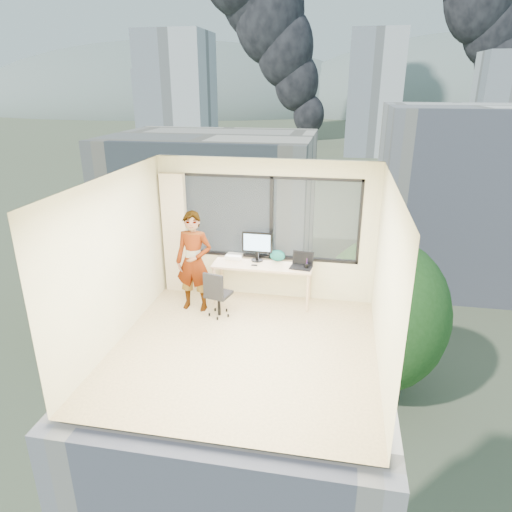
% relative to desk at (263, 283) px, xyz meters
% --- Properties ---
extents(floor, '(4.00, 4.00, 0.01)m').
position_rel_desk_xyz_m(floor, '(0.00, -1.66, -0.38)').
color(floor, beige).
rests_on(floor, ground).
extents(ceiling, '(4.00, 4.00, 0.01)m').
position_rel_desk_xyz_m(ceiling, '(0.00, -1.66, 2.23)').
color(ceiling, white).
rests_on(ceiling, ground).
extents(wall_front, '(4.00, 0.01, 2.60)m').
position_rel_desk_xyz_m(wall_front, '(0.00, -3.66, 0.93)').
color(wall_front, '#EFE8B8').
rests_on(wall_front, ground).
extents(wall_left, '(0.01, 4.00, 2.60)m').
position_rel_desk_xyz_m(wall_left, '(-2.00, -1.66, 0.93)').
color(wall_left, '#EFE8B8').
rests_on(wall_left, ground).
extents(wall_right, '(0.01, 4.00, 2.60)m').
position_rel_desk_xyz_m(wall_right, '(2.00, -1.66, 0.93)').
color(wall_right, '#EFE8B8').
rests_on(wall_right, ground).
extents(window_wall, '(3.30, 0.16, 1.55)m').
position_rel_desk_xyz_m(window_wall, '(0.05, 0.34, 1.15)').
color(window_wall, black).
rests_on(window_wall, ground).
extents(curtain, '(0.45, 0.14, 2.30)m').
position_rel_desk_xyz_m(curtain, '(-1.72, 0.22, 0.77)').
color(curtain, beige).
rests_on(curtain, floor).
extents(desk, '(1.80, 0.60, 0.75)m').
position_rel_desk_xyz_m(desk, '(0.00, 0.00, 0.00)').
color(desk, beige).
rests_on(desk, floor).
extents(chair, '(0.53, 0.53, 0.86)m').
position_rel_desk_xyz_m(chair, '(-0.65, -0.68, 0.06)').
color(chair, black).
rests_on(chair, floor).
extents(person, '(0.67, 0.45, 1.80)m').
position_rel_desk_xyz_m(person, '(-1.14, -0.49, 0.52)').
color(person, '#2D2D33').
rests_on(person, floor).
extents(monitor, '(0.56, 0.13, 0.55)m').
position_rel_desk_xyz_m(monitor, '(-0.13, 0.14, 0.65)').
color(monitor, black).
rests_on(monitor, desk).
extents(game_console, '(0.31, 0.26, 0.07)m').
position_rel_desk_xyz_m(game_console, '(-0.58, 0.19, 0.41)').
color(game_console, white).
rests_on(game_console, desk).
extents(laptop, '(0.43, 0.45, 0.24)m').
position_rel_desk_xyz_m(laptop, '(0.70, -0.06, 0.50)').
color(laptop, black).
rests_on(laptop, desk).
extents(cellphone, '(0.11, 0.05, 0.01)m').
position_rel_desk_xyz_m(cellphone, '(-0.13, -0.10, 0.38)').
color(cellphone, black).
rests_on(cellphone, desk).
extents(pen_cup, '(0.08, 0.08, 0.09)m').
position_rel_desk_xyz_m(pen_cup, '(0.80, -0.08, 0.42)').
color(pen_cup, black).
rests_on(pen_cup, desk).
extents(handbag, '(0.31, 0.22, 0.22)m').
position_rel_desk_xyz_m(handbag, '(0.24, 0.19, 0.48)').
color(handbag, '#0E554E').
rests_on(handbag, desk).
extents(exterior_ground, '(400.00, 400.00, 0.04)m').
position_rel_desk_xyz_m(exterior_ground, '(0.00, 118.34, -14.38)').
color(exterior_ground, '#515B3D').
rests_on(exterior_ground, ground).
extents(near_bldg_a, '(16.00, 12.00, 14.00)m').
position_rel_desk_xyz_m(near_bldg_a, '(-9.00, 28.34, -7.38)').
color(near_bldg_a, beige).
rests_on(near_bldg_a, exterior_ground).
extents(near_bldg_b, '(14.00, 13.00, 16.00)m').
position_rel_desk_xyz_m(near_bldg_b, '(12.00, 36.34, -6.38)').
color(near_bldg_b, silver).
rests_on(near_bldg_b, exterior_ground).
extents(far_tower_a, '(14.00, 14.00, 28.00)m').
position_rel_desk_xyz_m(far_tower_a, '(-35.00, 93.34, -0.38)').
color(far_tower_a, silver).
rests_on(far_tower_a, exterior_ground).
extents(far_tower_b, '(13.00, 13.00, 30.00)m').
position_rel_desk_xyz_m(far_tower_b, '(8.00, 118.34, 0.62)').
color(far_tower_b, silver).
rests_on(far_tower_b, exterior_ground).
extents(far_tower_c, '(15.00, 15.00, 26.00)m').
position_rel_desk_xyz_m(far_tower_c, '(45.00, 138.34, -1.38)').
color(far_tower_c, silver).
rests_on(far_tower_c, exterior_ground).
extents(far_tower_d, '(16.00, 14.00, 22.00)m').
position_rel_desk_xyz_m(far_tower_d, '(-60.00, 148.34, -3.38)').
color(far_tower_d, silver).
rests_on(far_tower_d, exterior_ground).
extents(hill_a, '(288.00, 216.00, 90.00)m').
position_rel_desk_xyz_m(hill_a, '(-120.00, 318.34, -14.38)').
color(hill_a, slate).
rests_on(hill_a, exterior_ground).
extents(hill_b, '(300.00, 220.00, 96.00)m').
position_rel_desk_xyz_m(hill_b, '(100.00, 318.34, -14.38)').
color(hill_b, slate).
rests_on(hill_b, exterior_ground).
extents(tree_a, '(7.00, 7.00, 8.00)m').
position_rel_desk_xyz_m(tree_a, '(-16.00, 20.34, -10.38)').
color(tree_a, '#22511B').
rests_on(tree_a, exterior_ground).
extents(tree_b, '(7.60, 7.60, 9.00)m').
position_rel_desk_xyz_m(tree_b, '(4.00, 16.34, -9.88)').
color(tree_b, '#22511B').
rests_on(tree_b, exterior_ground).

